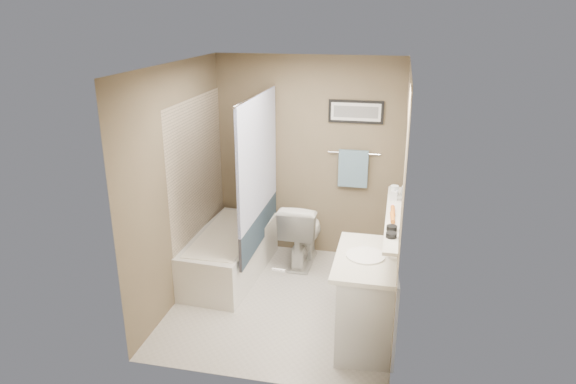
% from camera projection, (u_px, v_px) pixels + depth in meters
% --- Properties ---
extents(ground, '(2.50, 2.50, 0.00)m').
position_uv_depth(ground, '(285.00, 300.00, 5.35)').
color(ground, beige).
rests_on(ground, ground).
extents(ceiling, '(2.20, 2.50, 0.04)m').
position_uv_depth(ceiling, '(284.00, 67.00, 4.56)').
color(ceiling, silver).
rests_on(ceiling, wall_back).
extents(wall_back, '(2.20, 0.04, 2.40)m').
position_uv_depth(wall_back, '(307.00, 158.00, 6.09)').
color(wall_back, brown).
rests_on(wall_back, ground).
extents(wall_front, '(2.20, 0.04, 2.40)m').
position_uv_depth(wall_front, '(249.00, 246.00, 3.82)').
color(wall_front, brown).
rests_on(wall_front, ground).
extents(wall_left, '(0.04, 2.50, 2.40)m').
position_uv_depth(wall_left, '(180.00, 185.00, 5.17)').
color(wall_left, brown).
rests_on(wall_left, ground).
extents(wall_right, '(0.04, 2.50, 2.40)m').
position_uv_depth(wall_right, '(399.00, 200.00, 4.74)').
color(wall_right, brown).
rests_on(wall_right, ground).
extents(tile_surround, '(0.02, 1.55, 2.00)m').
position_uv_depth(tile_surround, '(199.00, 188.00, 5.70)').
color(tile_surround, '#BEAA90').
rests_on(tile_surround, wall_left).
extents(curtain_rod, '(0.02, 1.55, 0.02)m').
position_uv_depth(curtain_rod, '(257.00, 95.00, 5.21)').
color(curtain_rod, silver).
rests_on(curtain_rod, wall_left).
extents(curtain_upper, '(0.03, 1.45, 1.28)m').
position_uv_depth(curtain_upper, '(258.00, 156.00, 5.43)').
color(curtain_upper, white).
rests_on(curtain_upper, curtain_rod).
extents(curtain_lower, '(0.03, 1.45, 0.36)m').
position_uv_depth(curtain_lower, '(260.00, 228.00, 5.70)').
color(curtain_lower, '#273A4A').
rests_on(curtain_lower, curtain_rod).
extents(mirror, '(0.02, 1.60, 1.00)m').
position_uv_depth(mirror, '(403.00, 161.00, 4.46)').
color(mirror, silver).
rests_on(mirror, wall_right).
extents(shelf, '(0.12, 1.60, 0.03)m').
position_uv_depth(shelf, '(393.00, 216.00, 4.64)').
color(shelf, silver).
rests_on(shelf, wall_right).
extents(towel_bar, '(0.60, 0.02, 0.02)m').
position_uv_depth(towel_bar, '(354.00, 153.00, 5.93)').
color(towel_bar, silver).
rests_on(towel_bar, wall_back).
extents(towel, '(0.34, 0.05, 0.44)m').
position_uv_depth(towel, '(353.00, 169.00, 5.97)').
color(towel, '#8DB8CD').
rests_on(towel, towel_bar).
extents(art_frame, '(0.62, 0.02, 0.26)m').
position_uv_depth(art_frame, '(356.00, 112.00, 5.79)').
color(art_frame, black).
rests_on(art_frame, wall_back).
extents(art_mat, '(0.56, 0.00, 0.20)m').
position_uv_depth(art_mat, '(356.00, 112.00, 5.77)').
color(art_mat, white).
rests_on(art_mat, art_frame).
extents(art_image, '(0.50, 0.00, 0.13)m').
position_uv_depth(art_image, '(356.00, 112.00, 5.77)').
color(art_image, '#595959').
rests_on(art_image, art_mat).
extents(door, '(0.80, 0.02, 2.00)m').
position_uv_depth(door, '(321.00, 278.00, 3.77)').
color(door, silver).
rests_on(door, wall_front).
extents(door_handle, '(0.10, 0.02, 0.02)m').
position_uv_depth(door_handle, '(279.00, 270.00, 3.88)').
color(door_handle, silver).
rests_on(door_handle, door).
extents(bathtub, '(0.79, 1.54, 0.50)m').
position_uv_depth(bathtub, '(229.00, 254.00, 5.82)').
color(bathtub, white).
rests_on(bathtub, ground).
extents(tub_rim, '(0.56, 1.36, 0.02)m').
position_uv_depth(tub_rim, '(228.00, 234.00, 5.74)').
color(tub_rim, white).
rests_on(tub_rim, bathtub).
extents(toilet, '(0.46, 0.78, 0.78)m').
position_uv_depth(toilet, '(302.00, 232.00, 6.04)').
color(toilet, silver).
rests_on(toilet, ground).
extents(vanity, '(0.57, 0.94, 0.80)m').
position_uv_depth(vanity, '(365.00, 301.00, 4.60)').
color(vanity, silver).
rests_on(vanity, ground).
extents(countertop, '(0.54, 0.96, 0.04)m').
position_uv_depth(countertop, '(367.00, 259.00, 4.46)').
color(countertop, silver).
rests_on(countertop, vanity).
extents(sink_basin, '(0.34, 0.34, 0.01)m').
position_uv_depth(sink_basin, '(366.00, 256.00, 4.45)').
color(sink_basin, white).
rests_on(sink_basin, countertop).
extents(faucet_spout, '(0.02, 0.02, 0.10)m').
position_uv_depth(faucet_spout, '(389.00, 253.00, 4.40)').
color(faucet_spout, white).
rests_on(faucet_spout, countertop).
extents(faucet_knob, '(0.05, 0.05, 0.05)m').
position_uv_depth(faucet_knob, '(389.00, 250.00, 4.49)').
color(faucet_knob, silver).
rests_on(faucet_knob, countertop).
extents(candle_bowl_near, '(0.09, 0.09, 0.04)m').
position_uv_depth(candle_bowl_near, '(391.00, 235.00, 4.16)').
color(candle_bowl_near, black).
rests_on(candle_bowl_near, shelf).
extents(candle_bowl_far, '(0.09, 0.09, 0.04)m').
position_uv_depth(candle_bowl_far, '(392.00, 228.00, 4.30)').
color(candle_bowl_far, black).
rests_on(candle_bowl_far, shelf).
extents(hair_brush_front, '(0.05, 0.22, 0.04)m').
position_uv_depth(hair_brush_front, '(392.00, 217.00, 4.52)').
color(hair_brush_front, orange).
rests_on(hair_brush_front, shelf).
extents(hair_brush_back, '(0.05, 0.22, 0.04)m').
position_uv_depth(hair_brush_back, '(393.00, 211.00, 4.65)').
color(hair_brush_back, '#C15E1B').
rests_on(hair_brush_back, shelf).
extents(pink_comb, '(0.05, 0.16, 0.01)m').
position_uv_depth(pink_comb, '(393.00, 208.00, 4.79)').
color(pink_comb, '#FC9AC0').
rests_on(pink_comb, shelf).
extents(glass_jar, '(0.08, 0.08, 0.10)m').
position_uv_depth(glass_jar, '(394.00, 190.00, 5.11)').
color(glass_jar, white).
rests_on(glass_jar, shelf).
extents(soap_bottle, '(0.07, 0.07, 0.14)m').
position_uv_depth(soap_bottle, '(394.00, 193.00, 4.98)').
color(soap_bottle, '#999999').
rests_on(soap_bottle, shelf).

